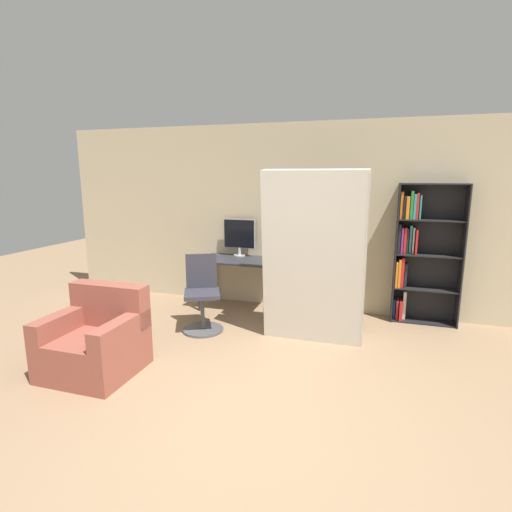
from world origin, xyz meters
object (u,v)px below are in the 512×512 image
object	(u,v)px
office_chair	(202,299)
armchair	(97,340)
monitor	(239,235)
mattress_far	(317,255)
bookshelf	(419,252)
mattress_near	(314,259)

from	to	relation	value
office_chair	armchair	xyz separation A→B (m)	(-0.55, -1.33, -0.08)
monitor	mattress_far	distance (m)	1.60
bookshelf	mattress_near	size ratio (longest dim) A/B	0.92
monitor	office_chair	bearing A→B (deg)	-94.75
mattress_near	mattress_far	bearing A→B (deg)	90.00
armchair	office_chair	bearing A→B (deg)	67.61
mattress_far	armchair	world-z (taller)	mattress_far
bookshelf	mattress_far	bearing A→B (deg)	-143.34
office_chair	mattress_near	size ratio (longest dim) A/B	0.48
bookshelf	mattress_near	world-z (taller)	mattress_near
bookshelf	armchair	bearing A→B (deg)	-141.96
office_chair	mattress_near	bearing A→B (deg)	1.43
mattress_near	armchair	distance (m)	2.49
mattress_far	mattress_near	bearing A→B (deg)	-90.00
mattress_near	armchair	xyz separation A→B (m)	(-1.96, -1.37, -0.70)
mattress_near	office_chair	bearing A→B (deg)	-178.57
mattress_near	mattress_far	world-z (taller)	mattress_near
bookshelf	mattress_near	distance (m)	1.67
mattress_near	armchair	size ratio (longest dim) A/B	2.39
bookshelf	mattress_near	bearing A→B (deg)	-137.46
mattress_far	monitor	bearing A→B (deg)	145.36
office_chair	monitor	bearing A→B (deg)	85.25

